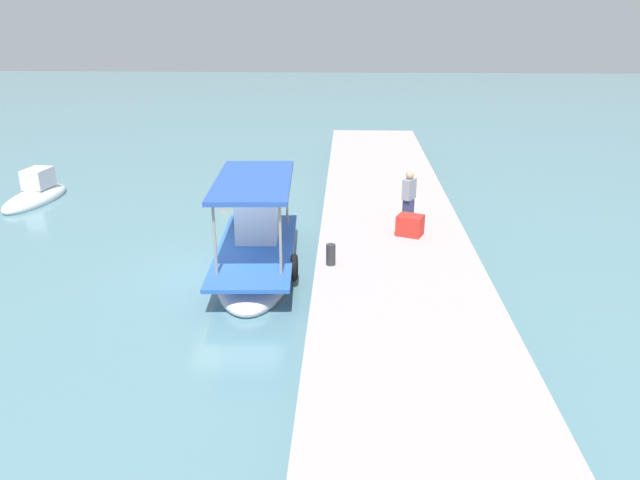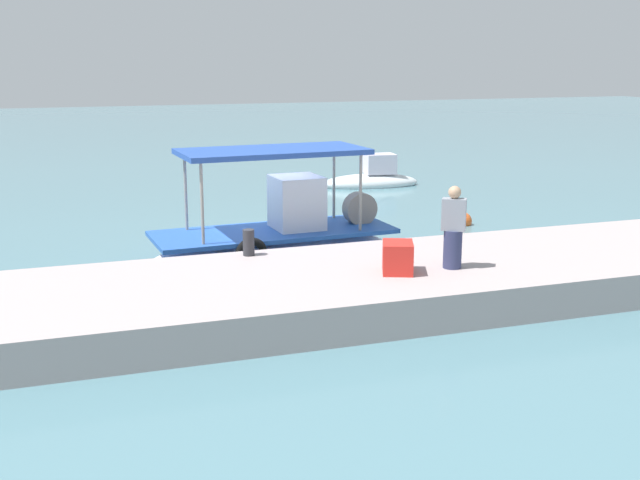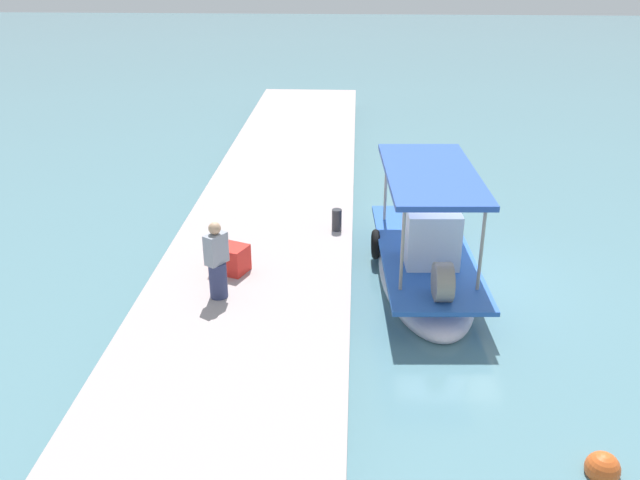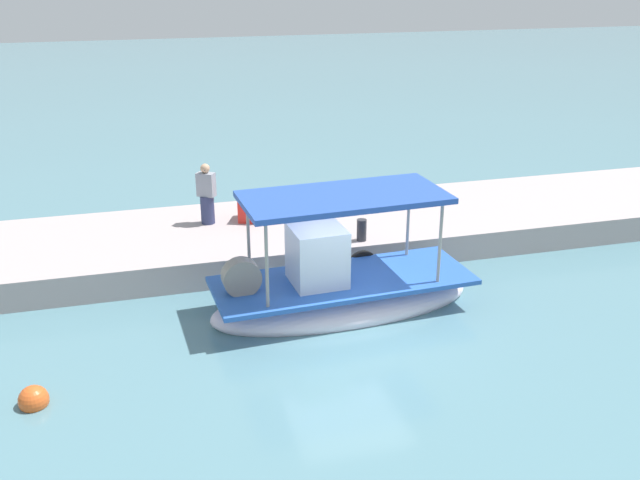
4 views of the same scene
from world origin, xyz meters
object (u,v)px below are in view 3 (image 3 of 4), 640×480
object	(u,v)px
fisherman_near_bollard	(217,264)
mooring_bollard	(337,220)
cargo_crate	(230,259)
marker_buoy	(602,469)
main_fishing_boat	(425,262)

from	to	relation	value
fisherman_near_bollard	mooring_bollard	world-z (taller)	fisherman_near_bollard
fisherman_near_bollard	cargo_crate	distance (m)	1.22
mooring_bollard	marker_buoy	xyz separation A→B (m)	(7.33, 4.18, -0.87)
main_fishing_boat	marker_buoy	size ratio (longest dim) A/B	11.50
fisherman_near_bollard	marker_buoy	world-z (taller)	fisherman_near_bollard
fisherman_near_bollard	mooring_bollard	xyz separation A→B (m)	(-3.49, 2.25, -0.46)
cargo_crate	marker_buoy	size ratio (longest dim) A/B	1.36
main_fishing_boat	cargo_crate	size ratio (longest dim) A/B	8.45
cargo_crate	marker_buoy	bearing A→B (deg)	52.08
main_fishing_boat	fisherman_near_bollard	size ratio (longest dim) A/B	3.71
cargo_crate	fisherman_near_bollard	bearing A→B (deg)	-1.96
main_fishing_boat	marker_buoy	distance (m)	6.48
mooring_bollard	cargo_crate	size ratio (longest dim) A/B	0.77
fisherman_near_bollard	cargo_crate	world-z (taller)	fisherman_near_bollard
fisherman_near_bollard	cargo_crate	bearing A→B (deg)	178.04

